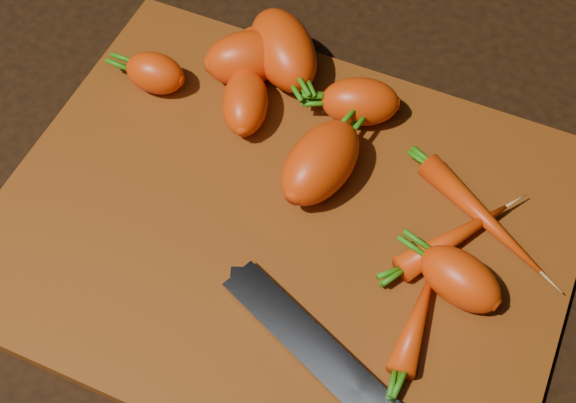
% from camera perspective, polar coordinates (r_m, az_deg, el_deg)
% --- Properties ---
extents(ground, '(2.00, 2.00, 0.01)m').
position_cam_1_polar(ground, '(0.72, -0.32, -2.12)').
color(ground, black).
extents(cutting_board, '(0.50, 0.40, 0.01)m').
position_cam_1_polar(cutting_board, '(0.72, -0.32, -1.67)').
color(cutting_board, '#76350C').
rests_on(cutting_board, ground).
extents(carrot_0, '(0.10, 0.09, 0.05)m').
position_cam_1_polar(carrot_0, '(0.79, -2.95, 10.15)').
color(carrot_0, '#DF3B09').
rests_on(carrot_0, cutting_board).
extents(carrot_1, '(0.06, 0.04, 0.04)m').
position_cam_1_polar(carrot_1, '(0.80, -9.44, 9.01)').
color(carrot_1, '#DF3B09').
rests_on(carrot_1, cutting_board).
extents(carrot_2, '(0.11, 0.11, 0.06)m').
position_cam_1_polar(carrot_2, '(0.80, -0.34, 10.73)').
color(carrot_2, '#DF3B09').
rests_on(carrot_2, cutting_board).
extents(carrot_3, '(0.07, 0.10, 0.06)m').
position_cam_1_polar(carrot_3, '(0.71, 2.34, 2.79)').
color(carrot_3, '#DF3B09').
rests_on(carrot_3, cutting_board).
extents(carrot_4, '(0.08, 0.07, 0.05)m').
position_cam_1_polar(carrot_4, '(0.76, 5.15, 7.08)').
color(carrot_4, '#DF3B09').
rests_on(carrot_4, cutting_board).
extents(carrot_5, '(0.06, 0.05, 0.04)m').
position_cam_1_polar(carrot_5, '(0.82, -1.65, 10.96)').
color(carrot_5, '#DF3B09').
rests_on(carrot_5, cutting_board).
extents(carrot_6, '(0.08, 0.06, 0.04)m').
position_cam_1_polar(carrot_6, '(0.67, 12.13, -5.39)').
color(carrot_6, '#DF3B09').
rests_on(carrot_6, cutting_board).
extents(carrot_7, '(0.08, 0.11, 0.02)m').
position_cam_1_polar(carrot_7, '(0.70, 11.75, -2.53)').
color(carrot_7, '#DF3B09').
rests_on(carrot_7, cutting_board).
extents(carrot_8, '(0.13, 0.09, 0.02)m').
position_cam_1_polar(carrot_8, '(0.72, 13.61, -0.99)').
color(carrot_8, '#DF3B09').
rests_on(carrot_8, cutting_board).
extents(carrot_9, '(0.03, 0.09, 0.02)m').
position_cam_1_polar(carrot_9, '(0.66, 9.14, -8.40)').
color(carrot_9, '#DF3B09').
rests_on(carrot_9, cutting_board).
extents(carrot_10, '(0.07, 0.08, 0.04)m').
position_cam_1_polar(carrot_10, '(0.76, -3.07, 7.05)').
color(carrot_10, '#DF3B09').
rests_on(carrot_10, cutting_board).
extents(knife, '(0.28, 0.14, 0.02)m').
position_cam_1_polar(knife, '(0.64, 2.82, -11.23)').
color(knife, gray).
rests_on(knife, cutting_board).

